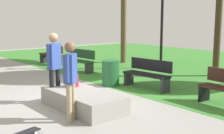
% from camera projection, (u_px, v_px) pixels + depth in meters
% --- Properties ---
extents(ground_plane, '(28.00, 28.00, 0.00)m').
position_uv_depth(ground_plane, '(72.00, 98.00, 8.20)').
color(ground_plane, gray).
extents(grass_lawn, '(26.60, 12.40, 0.01)m').
position_uv_depth(grass_lawn, '(224.00, 69.00, 13.08)').
color(grass_lawn, '#387A2D').
rests_on(grass_lawn, ground_plane).
extents(concrete_ledge, '(2.29, 1.08, 0.42)m').
position_uv_depth(concrete_ledge, '(83.00, 100.00, 7.26)').
color(concrete_ledge, gray).
rests_on(concrete_ledge, ground_plane).
extents(backpack_on_ledge, '(0.34, 0.30, 0.32)m').
position_uv_depth(backpack_on_ledge, '(72.00, 81.00, 7.73)').
color(backpack_on_ledge, maroon).
rests_on(backpack_on_ledge, concrete_ledge).
extents(skater_performing_trick, '(0.35, 0.38, 1.70)m').
position_uv_depth(skater_performing_trick, '(70.00, 75.00, 6.26)').
color(skater_performing_trick, tan).
rests_on(skater_performing_trick, ground_plane).
extents(skater_watching, '(0.27, 0.42, 1.82)m').
position_uv_depth(skater_watching, '(54.00, 62.00, 7.67)').
color(skater_watching, black).
rests_on(skater_watching, ground_plane).
extents(skateboard_by_ledge, '(0.40, 0.82, 0.08)m').
position_uv_depth(skateboard_by_ledge, '(20.00, 134.00, 5.49)').
color(skateboard_by_ledge, black).
rests_on(skateboard_by_ledge, ground_plane).
extents(park_bench_center_lawn, '(1.60, 0.48, 0.91)m').
position_uv_depth(park_bench_center_lawn, '(52.00, 54.00, 14.45)').
color(park_bench_center_lawn, '#331E14').
rests_on(park_bench_center_lawn, ground_plane).
extents(park_bench_near_lamppost, '(1.63, 0.59, 0.91)m').
position_uv_depth(park_bench_near_lamppost, '(79.00, 60.00, 12.39)').
color(park_bench_near_lamppost, '#1E4223').
rests_on(park_bench_near_lamppost, ground_plane).
extents(park_bench_near_path, '(1.63, 0.60, 0.91)m').
position_uv_depth(park_bench_near_path, '(148.00, 73.00, 9.34)').
color(park_bench_near_path, black).
rests_on(park_bench_near_path, ground_plane).
extents(trash_bin, '(0.56, 0.56, 0.84)m').
position_uv_depth(trash_bin, '(111.00, 73.00, 9.71)').
color(trash_bin, '#1E592D').
rests_on(trash_bin, ground_plane).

